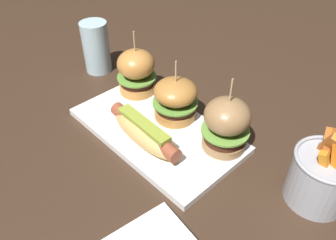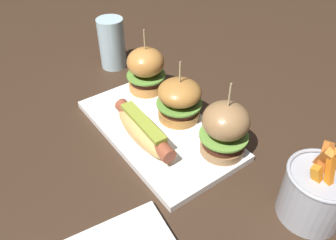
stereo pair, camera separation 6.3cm
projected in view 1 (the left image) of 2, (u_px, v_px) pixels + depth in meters
The scene contains 8 objects.
ground_plane at pixel (156, 132), 0.68m from camera, with size 3.00×3.00×0.00m, color #382619.
platter_main at pixel (156, 130), 0.68m from camera, with size 0.35×0.19×0.01m, color white.
hot_dog at pixel (144, 132), 0.63m from camera, with size 0.18×0.06×0.05m.
slider_left at pixel (136, 71), 0.74m from camera, with size 0.09×0.09×0.15m.
slider_center at pixel (176, 99), 0.68m from camera, with size 0.09×0.09×0.13m.
slider_right at pixel (226, 124), 0.60m from camera, with size 0.09×0.09×0.15m.
fries_bucket at pixel (322, 177), 0.53m from camera, with size 0.10×0.10×0.14m.
water_glass at pixel (96, 47), 0.84m from camera, with size 0.07×0.07×0.13m, color silver.
Camera 1 is at (0.39, -0.34, 0.46)m, focal length 35.64 mm.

